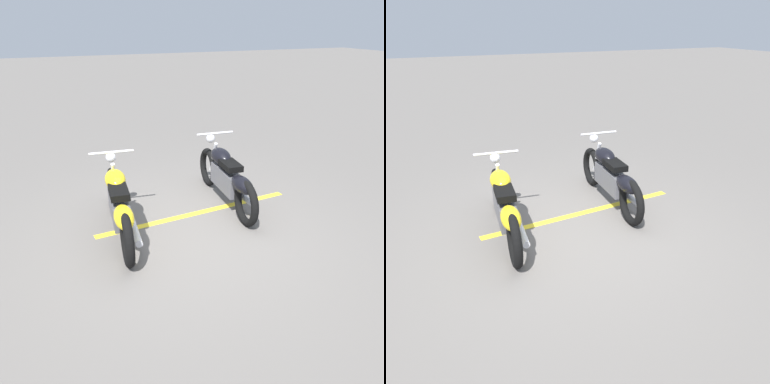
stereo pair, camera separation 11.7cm
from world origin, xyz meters
TOP-DOWN VIEW (x-y plane):
  - ground_plane at (0.00, 0.00)m, footprint 60.00×60.00m
  - motorcycle_bright_foreground at (-0.32, -0.90)m, footprint 2.23×0.62m
  - motorcycle_dark_foreground at (-0.65, 0.89)m, footprint 2.23×0.62m
  - parking_stripe_near at (-0.52, 0.34)m, footprint 0.38×3.20m

SIDE VIEW (x-z plane):
  - ground_plane at x=0.00m, z-range 0.00..0.00m
  - parking_stripe_near at x=-0.52m, z-range 0.00..0.01m
  - motorcycle_bright_foreground at x=-0.32m, z-range -0.06..0.98m
  - motorcycle_dark_foreground at x=-0.65m, z-range -0.06..0.98m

